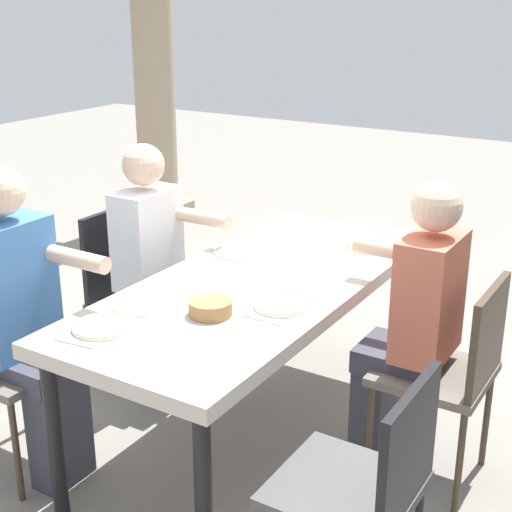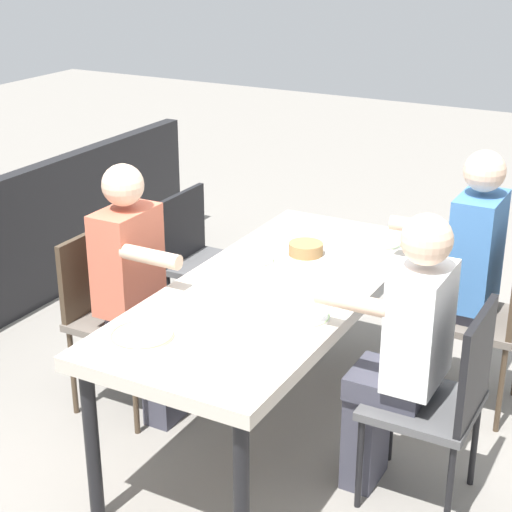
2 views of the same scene
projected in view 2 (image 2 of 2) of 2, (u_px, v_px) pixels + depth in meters
ground_plane at (272, 432)px, 4.04m from camera, size 16.00×16.00×0.00m
dining_table at (274, 299)px, 3.78m from camera, size 1.98×0.85×0.78m
chair_west_north at (494, 311)px, 4.05m from camera, size 0.44×0.44×0.92m
chair_west_south at (202, 255)px, 4.81m from camera, size 0.44×0.44×0.88m
chair_mid_north at (443, 395)px, 3.37m from camera, size 0.44×0.44×0.92m
chair_mid_south at (111, 307)px, 4.11m from camera, size 0.44×0.44×0.90m
diner_woman_green at (140, 287)px, 3.97m from camera, size 0.35×0.49×1.28m
diner_man_white at (461, 273)px, 4.07m from camera, size 0.35×0.49×1.33m
diner_guest_third at (402, 349)px, 3.39m from camera, size 0.35×0.49×1.28m
plate_0 at (379, 242)px, 4.24m from camera, size 0.23×0.23×0.02m
fork_0 at (389, 234)px, 4.36m from camera, size 0.04×0.17×0.01m
spoon_0 at (368, 253)px, 4.12m from camera, size 0.04×0.17×0.01m
plate_1 at (251, 260)px, 4.02m from camera, size 0.22×0.22×0.02m
fork_1 at (265, 251)px, 4.14m from camera, size 0.02×0.17×0.01m
spoon_1 at (236, 271)px, 3.90m from camera, size 0.03×0.17×0.01m
plate_2 at (301, 316)px, 3.44m from camera, size 0.24×0.24×0.02m
fork_2 at (316, 304)px, 3.57m from camera, size 0.03×0.17×0.01m
spoon_2 at (285, 331)px, 3.32m from camera, size 0.03×0.17×0.01m
plate_3 at (142, 335)px, 3.28m from camera, size 0.25×0.25×0.02m
fork_3 at (164, 322)px, 3.41m from camera, size 0.02×0.17×0.01m
spoon_3 at (119, 352)px, 3.16m from camera, size 0.02×0.17×0.01m
bread_basket at (306, 249)px, 4.09m from camera, size 0.17×0.17×0.06m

